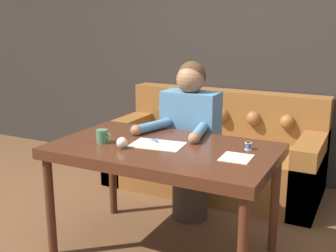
# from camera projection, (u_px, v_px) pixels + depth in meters

# --- Properties ---
(wall_back) EXTENTS (8.00, 0.06, 2.60)m
(wall_back) POSITION_uv_depth(u_px,v_px,m) (259.00, 47.00, 4.02)
(wall_back) COLOR #2D2823
(wall_back) RESTS_ON ground_plane
(dining_table) EXTENTS (1.43, 0.85, 0.76)m
(dining_table) POSITION_uv_depth(u_px,v_px,m) (163.00, 157.00, 2.72)
(dining_table) COLOR #472314
(dining_table) RESTS_ON ground_plane
(couch) EXTENTS (1.95, 0.89, 0.89)m
(couch) POSITION_uv_depth(u_px,v_px,m) (215.00, 154.00, 4.00)
(couch) COLOR brown
(couch) RESTS_ON ground_plane
(person) EXTENTS (0.53, 0.62, 1.25)m
(person) POSITION_uv_depth(u_px,v_px,m) (190.00, 140.00, 3.24)
(person) COLOR #33281E
(person) RESTS_ON ground_plane
(pattern_paper_main) EXTENTS (0.36, 0.26, 0.00)m
(pattern_paper_main) POSITION_uv_depth(u_px,v_px,m) (157.00, 145.00, 2.72)
(pattern_paper_main) COLOR beige
(pattern_paper_main) RESTS_ON dining_table
(pattern_paper_offcut) EXTENTS (0.18, 0.20, 0.00)m
(pattern_paper_offcut) POSITION_uv_depth(u_px,v_px,m) (236.00, 158.00, 2.46)
(pattern_paper_offcut) COLOR beige
(pattern_paper_offcut) RESTS_ON dining_table
(scissors) EXTENTS (0.18, 0.17, 0.01)m
(scissors) POSITION_uv_depth(u_px,v_px,m) (156.00, 142.00, 2.79)
(scissors) COLOR silver
(scissors) RESTS_ON dining_table
(mug) EXTENTS (0.11, 0.08, 0.09)m
(mug) POSITION_uv_depth(u_px,v_px,m) (102.00, 136.00, 2.75)
(mug) COLOR #47704C
(mug) RESTS_ON dining_table
(thread_spool) EXTENTS (0.04, 0.04, 0.05)m
(thread_spool) POSITION_uv_depth(u_px,v_px,m) (248.00, 146.00, 2.62)
(thread_spool) COLOR #3366B2
(thread_spool) RESTS_ON dining_table
(pin_cushion) EXTENTS (0.07, 0.07, 0.07)m
(pin_cushion) POSITION_uv_depth(u_px,v_px,m) (122.00, 143.00, 2.64)
(pin_cushion) COLOR #4C3828
(pin_cushion) RESTS_ON dining_table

